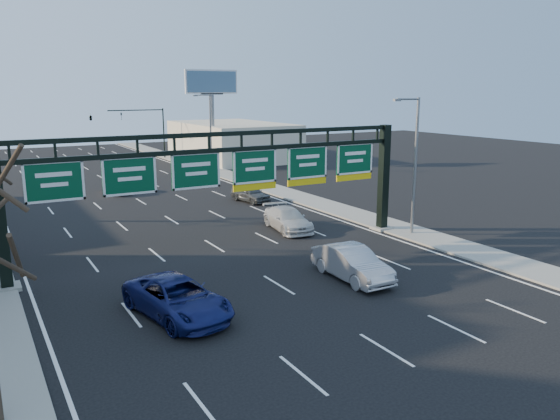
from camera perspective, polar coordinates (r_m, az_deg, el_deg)
ground at (r=25.70m, az=2.11°, el=-9.15°), size 160.00×160.00×0.00m
sidewalk_right at (r=48.57m, az=2.35°, el=1.25°), size 3.00×120.00×0.12m
lane_markings at (r=43.23m, az=-12.13°, el=-0.49°), size 21.60×120.00×0.01m
sign_gantry at (r=31.40m, az=-5.38°, el=3.53°), size 24.60×1.20×7.20m
building_right_distant at (r=77.79m, az=-5.06°, el=7.23°), size 12.00×20.00×5.00m
streetlight_near at (r=36.65m, az=13.82°, el=5.21°), size 2.15×0.22×9.00m
streetlight_far at (r=65.43m, az=-7.38°, el=8.47°), size 2.15×0.22×9.00m
billboard_right at (r=70.86m, az=-7.14°, el=12.00°), size 7.00×0.50×12.00m
traffic_signal_mast at (r=77.54m, az=-16.45°, el=8.98°), size 10.16×0.54×7.00m
car_blue_suv at (r=23.84m, az=-10.66°, el=-9.04°), size 3.73×6.23×1.62m
car_silver_sedan at (r=28.09m, az=7.52°, el=-5.54°), size 1.87×5.13×1.68m
car_white_wagon at (r=37.61m, az=0.81°, el=-0.96°), size 2.81×5.44×1.51m
car_grey_far at (r=47.24m, az=-3.10°, el=1.74°), size 2.35×4.42×1.43m
car_silver_distant at (r=53.46m, az=-16.70°, el=2.48°), size 1.76×4.45×1.44m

